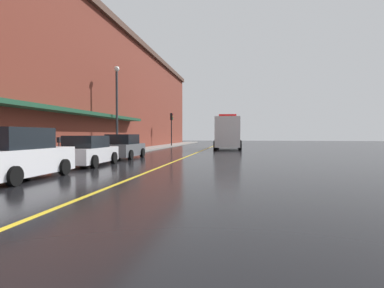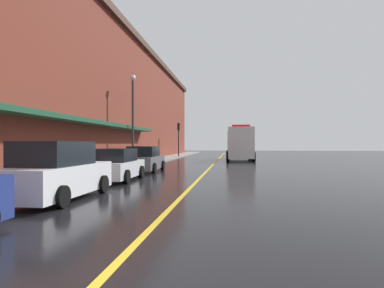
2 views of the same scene
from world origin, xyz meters
name	(u,v)px [view 2 (image 2 of 2)]	position (x,y,z in m)	size (l,w,h in m)	color
ground_plane	(214,164)	(0.00, 25.00, 0.00)	(112.00, 112.00, 0.00)	black
sidewalk_left	(147,162)	(-6.20, 25.00, 0.07)	(2.40, 70.00, 0.15)	gray
lane_center_stripe	(214,164)	(0.00, 25.00, 0.00)	(0.16, 70.00, 0.01)	gold
brick_building_left	(73,97)	(-12.86, 23.99, 6.09)	(12.09, 64.00, 12.16)	maroon
parked_car_1	(57,172)	(-3.92, 5.88, 0.87)	(2.05, 4.58, 1.87)	silver
parked_car_2	(116,165)	(-3.93, 11.21, 0.74)	(2.06, 4.16, 1.56)	silver
parked_car_3	(145,160)	(-3.97, 16.36, 0.77)	(2.08, 4.16, 1.63)	#595B60
box_truck	(240,144)	(2.41, 31.72, 1.77)	(3.08, 7.97, 3.71)	silver
parking_meter_0	(85,159)	(-5.35, 10.83, 1.06)	(0.14, 0.18, 1.33)	#4C4C51
street_lamp_left	(133,110)	(-5.95, 20.08, 4.40)	(0.44, 0.44, 6.94)	#33383D
traffic_light_near	(179,133)	(-5.29, 37.11, 3.16)	(0.38, 0.36, 4.30)	#232326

